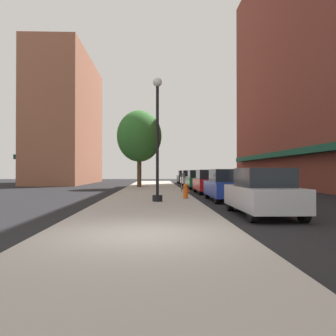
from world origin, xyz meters
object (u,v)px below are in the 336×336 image
Objects in this scene: car_blue at (227,186)px; car_white at (190,178)px; lamppost at (157,137)px; tree_near at (139,136)px; car_black at (185,177)px; car_red at (209,182)px; car_silver at (262,193)px; car_green at (197,180)px; parking_meter_far at (184,181)px; fire_hydrant at (186,191)px; parking_meter_near at (181,180)px.

car_blue is 1.00× the size of car_white.
car_white is (3.62, 21.52, -2.39)m from lamppost.
tree_near is 14.18m from car_black.
lamppost is 1.37× the size of car_red.
car_silver is at bearing -89.16° from car_white.
car_green is 13.84m from car_black.
car_blue is at bearing -69.53° from tree_near.
car_white is at bearing 80.46° from lamppost.
parking_meter_far is (1.67, 4.84, -2.25)m from lamppost.
parking_meter_far is 0.30× the size of car_green.
tree_near is at bearing 121.37° from car_red.
parking_meter_far is at bearing 86.88° from fire_hydrant.
tree_near reaches higher than car_green.
tree_near is 8.91m from car_white.
car_green is at bearing 90.07° from car_silver.
tree_near is 1.64× the size of car_silver.
parking_meter_far is at bearing 71.01° from lamppost.
fire_hydrant is 0.18× the size of car_green.
car_blue is at bearing 22.31° from lamppost.
car_silver is at bearing -75.43° from tree_near.
tree_near is (-3.11, 13.73, 4.26)m from fire_hydrant.
tree_near is 1.64× the size of car_black.
car_red is (5.22, -7.85, -3.97)m from tree_near.
lamppost is 8.78m from car_red.
lamppost is 6.34m from car_silver.
parking_meter_far is 0.30× the size of car_blue.
car_silver is 1.00× the size of car_red.
fire_hydrant is 0.18× the size of car_black.
car_white is at bearing 83.33° from parking_meter_far.
car_red is (1.95, 2.79, -0.14)m from parking_meter_far.
car_silver reaches higher than parking_meter_near.
car_blue is (2.12, -0.27, 0.29)m from fire_hydrant.
car_blue is (3.62, 1.48, -2.39)m from lamppost.
parking_meter_near is at bearing 90.00° from parking_meter_far.
car_black is at bearing 85.40° from fire_hydrant.
parking_meter_near is at bearing 99.54° from car_silver.
parking_meter_near is 0.30× the size of car_silver.
fire_hydrant is 6.25m from car_red.
lamppost is at bearing -159.68° from car_blue.
lamppost is 1.37× the size of car_white.
car_white is at bearing -89.43° from car_black.
fire_hydrant is 0.18× the size of car_blue.
tree_near reaches higher than car_black.
lamppost reaches higher than parking_meter_near.
car_silver reaches higher than fire_hydrant.
lamppost reaches higher than car_red.
car_black is (5.22, 12.58, -3.97)m from tree_near.
car_red and car_green have the same top height.
car_green is 7.30m from car_white.
car_silver is at bearing -51.96° from lamppost.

